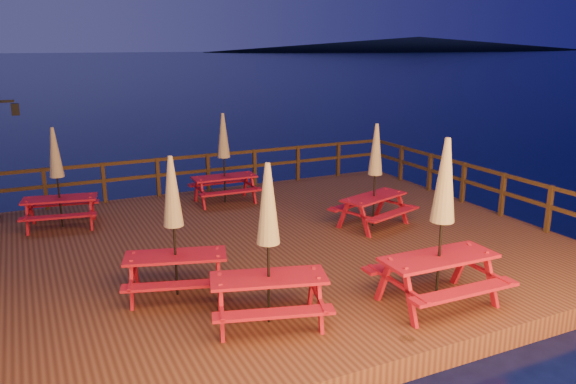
# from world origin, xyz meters

# --- Properties ---
(ground) EXTENTS (500.00, 500.00, 0.00)m
(ground) POSITION_xyz_m (0.00, 0.00, 0.00)
(ground) COLOR black
(ground) RESTS_ON ground
(deck) EXTENTS (12.00, 10.00, 0.40)m
(deck) POSITION_xyz_m (0.00, 0.00, 0.20)
(deck) COLOR #4A2618
(deck) RESTS_ON ground
(deck_piles) EXTENTS (11.44, 9.44, 1.40)m
(deck_piles) POSITION_xyz_m (0.00, 0.00, -0.30)
(deck_piles) COLOR #332310
(deck_piles) RESTS_ON ground
(railing) EXTENTS (11.80, 9.75, 1.10)m
(railing) POSITION_xyz_m (0.00, 1.78, 1.16)
(railing) COLOR #332310
(railing) RESTS_ON deck
(headland_right) EXTENTS (230.40, 86.40, 7.00)m
(headland_right) POSITION_xyz_m (185.00, 230.00, 3.50)
(headland_right) COLOR black
(headland_right) RESTS_ON ground
(picnic_table_0) EXTENTS (2.05, 1.85, 2.43)m
(picnic_table_0) POSITION_xyz_m (2.51, 0.03, 1.66)
(picnic_table_0) COLOR maroon
(picnic_table_0) RESTS_ON deck
(picnic_table_1) EXTENTS (1.73, 1.43, 2.42)m
(picnic_table_1) POSITION_xyz_m (0.02, 3.45, 1.66)
(picnic_table_1) COLOR maroon
(picnic_table_1) RESTS_ON deck
(picnic_table_2) EXTENTS (1.86, 1.63, 2.36)m
(picnic_table_2) POSITION_xyz_m (-4.15, 3.13, 1.62)
(picnic_table_2) COLOR maroon
(picnic_table_2) RESTS_ON deck
(picnic_table_3) EXTENTS (2.11, 1.90, 2.54)m
(picnic_table_3) POSITION_xyz_m (-1.62, -3.24, 1.72)
(picnic_table_3) COLOR maroon
(picnic_table_3) RESTS_ON deck
(picnic_table_4) EXTENTS (2.04, 1.83, 2.44)m
(picnic_table_4) POSITION_xyz_m (-2.65, -1.66, 1.67)
(picnic_table_4) COLOR maroon
(picnic_table_4) RESTS_ON deck
(picnic_table_5) EXTENTS (1.98, 1.64, 2.80)m
(picnic_table_5) POSITION_xyz_m (1.16, -3.85, 1.85)
(picnic_table_5) COLOR maroon
(picnic_table_5) RESTS_ON deck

